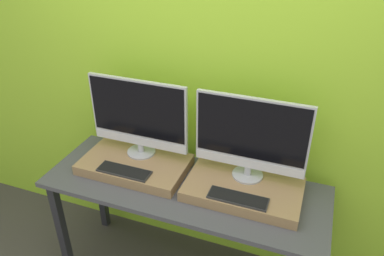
% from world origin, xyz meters
% --- Properties ---
extents(wall_back, '(8.00, 0.04, 2.60)m').
position_xyz_m(wall_back, '(0.00, 0.66, 1.30)').
color(wall_back, '#9ED12D').
rests_on(wall_back, ground_plane).
extents(workbench, '(1.67, 0.59, 0.79)m').
position_xyz_m(workbench, '(0.00, 0.29, 0.69)').
color(workbench, '#47474C').
rests_on(workbench, ground_plane).
extents(wooden_riser_left, '(0.65, 0.38, 0.06)m').
position_xyz_m(wooden_riser_left, '(-0.34, 0.34, 0.82)').
color(wooden_riser_left, '#99754C').
rests_on(wooden_riser_left, workbench).
extents(monitor_left, '(0.63, 0.18, 0.50)m').
position_xyz_m(monitor_left, '(-0.34, 0.43, 1.11)').
color(monitor_left, '#B2B2B7').
rests_on(monitor_left, wooden_riser_left).
extents(keyboard_left, '(0.32, 0.10, 0.01)m').
position_xyz_m(keyboard_left, '(-0.34, 0.21, 0.86)').
color(keyboard_left, '#2D2D2D').
rests_on(keyboard_left, wooden_riser_left).
extents(wooden_riser_right, '(0.65, 0.38, 0.06)m').
position_xyz_m(wooden_riser_right, '(0.34, 0.34, 0.82)').
color(wooden_riser_right, '#99754C').
rests_on(wooden_riser_right, workbench).
extents(monitor_right, '(0.63, 0.18, 0.50)m').
position_xyz_m(monitor_right, '(0.34, 0.43, 1.11)').
color(monitor_right, '#B2B2B7').
rests_on(monitor_right, wooden_riser_right).
extents(keyboard_right, '(0.32, 0.10, 0.01)m').
position_xyz_m(keyboard_right, '(0.34, 0.21, 0.86)').
color(keyboard_right, '#2D2D2D').
rests_on(keyboard_right, wooden_riser_right).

